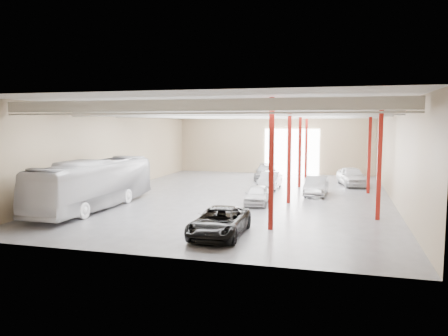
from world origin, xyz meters
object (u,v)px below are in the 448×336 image
at_px(coach_bus, 94,184).
at_px(black_sedan, 219,222).
at_px(car_row_a, 257,195).
at_px(car_right_near, 316,186).
at_px(car_right_far, 352,176).
at_px(car_row_b, 270,180).
at_px(car_row_c, 265,172).

xyz_separation_m(coach_bus, black_sedan, (10.03, -4.81, -0.90)).
distance_m(car_row_a, car_right_near, 6.27).
bearing_deg(coach_bus, car_right_far, 43.42).
bearing_deg(car_row_b, car_right_near, -30.52).
relative_size(car_row_a, car_row_c, 0.78).
distance_m(car_row_b, car_right_far, 7.83).
relative_size(coach_bus, car_row_a, 2.99).
bearing_deg(car_row_b, car_row_c, 104.49).
height_order(car_row_c, car_right_near, car_right_near).
relative_size(coach_bus, car_right_near, 2.58).
xyz_separation_m(car_row_b, car_right_far, (6.88, 3.75, 0.12)).
bearing_deg(car_right_far, black_sedan, -121.76).
xyz_separation_m(coach_bus, car_right_near, (13.99, 9.26, -0.88)).
height_order(coach_bus, black_sedan, coach_bus).
height_order(black_sedan, car_right_far, car_right_far).
bearing_deg(coach_bus, car_right_near, 34.19).
height_order(coach_bus, car_row_c, coach_bus).
relative_size(car_row_b, car_row_c, 0.88).
xyz_separation_m(black_sedan, car_row_c, (-1.52, 22.44, 0.01)).
height_order(black_sedan, car_row_b, car_row_b).
height_order(car_row_a, car_right_far, car_right_far).
xyz_separation_m(car_row_c, car_right_far, (8.28, -2.11, 0.12)).
bearing_deg(black_sedan, coach_bus, 153.88).
xyz_separation_m(car_row_c, car_right_near, (5.48, -8.36, 0.02)).
xyz_separation_m(black_sedan, car_right_far, (6.77, 20.32, 0.12)).
height_order(car_row_a, car_right_near, car_right_near).
height_order(coach_bus, car_right_far, coach_bus).
bearing_deg(car_row_c, black_sedan, -92.11).
distance_m(coach_bus, car_row_c, 19.59).
relative_size(black_sedan, car_row_a, 1.33).
distance_m(black_sedan, car_row_c, 22.49).
relative_size(black_sedan, car_right_far, 1.05).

